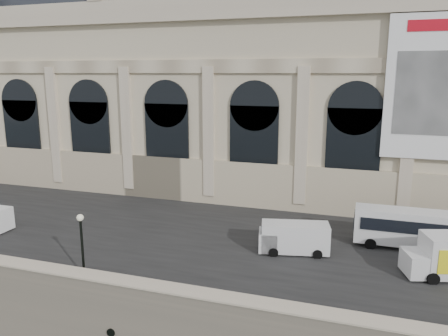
# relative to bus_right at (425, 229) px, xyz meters

# --- Properties ---
(quay) EXTENTS (160.00, 70.00, 6.00)m
(quay) POSITION_rel_bus_right_xyz_m (-22.21, 19.99, -4.83)
(quay) COLOR #796D5D
(quay) RESTS_ON ground
(street) EXTENTS (160.00, 24.00, 0.06)m
(street) POSITION_rel_bus_right_xyz_m (-22.21, -1.01, -1.80)
(street) COLOR #2D2D2D
(street) RESTS_ON quay
(parapet) EXTENTS (160.00, 1.40, 1.21)m
(parapet) POSITION_rel_bus_right_xyz_m (-22.21, -14.41, -1.22)
(parapet) COLOR #796D5D
(parapet) RESTS_ON quay
(museum) EXTENTS (69.00, 18.70, 29.10)m
(museum) POSITION_rel_bus_right_xyz_m (-28.19, 15.85, 11.89)
(museum) COLOR beige
(museum) RESTS_ON quay
(bus_right) EXTENTS (11.13, 2.60, 3.27)m
(bus_right) POSITION_rel_bus_right_xyz_m (0.00, 0.00, 0.00)
(bus_right) COLOR silver
(bus_right) RESTS_ON quay
(van_c) EXTENTS (5.91, 3.23, 2.49)m
(van_c) POSITION_rel_bus_right_xyz_m (-10.34, -3.91, -0.56)
(van_c) COLOR silver
(van_c) RESTS_ON quay
(lamp_right) EXTENTS (0.48, 0.48, 4.74)m
(lamp_right) POSITION_rel_bus_right_xyz_m (-23.60, -12.88, 0.52)
(lamp_right) COLOR black
(lamp_right) RESTS_ON quay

